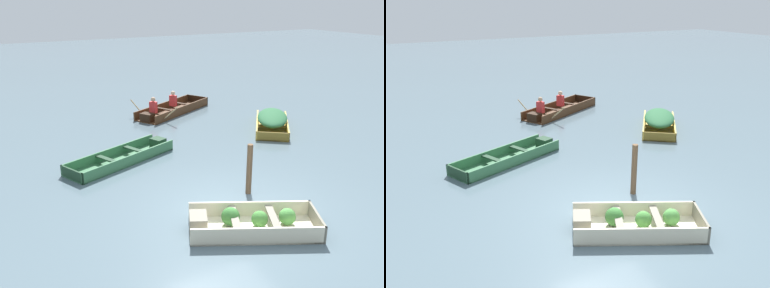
# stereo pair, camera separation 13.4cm
# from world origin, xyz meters

# --- Properties ---
(ground_plane) EXTENTS (80.00, 80.00, 0.00)m
(ground_plane) POSITION_xyz_m (0.00, 0.00, 0.00)
(ground_plane) COLOR slate
(dinghy_cream_foreground) EXTENTS (2.91, 2.25, 0.43)m
(dinghy_cream_foreground) POSITION_xyz_m (-0.23, -0.83, 0.16)
(dinghy_cream_foreground) COLOR beige
(dinghy_cream_foreground) RESTS_ON ground
(skiff_green_near_moored) EXTENTS (3.59, 2.18, 0.32)m
(skiff_green_near_moored) POSITION_xyz_m (-1.15, 4.16, 0.11)
(skiff_green_near_moored) COLOR #387047
(skiff_green_near_moored) RESTS_ON ground
(skiff_yellow_mid_moored) EXTENTS (2.66, 2.98, 0.63)m
(skiff_yellow_mid_moored) POSITION_xyz_m (4.70, 4.60, 0.35)
(skiff_yellow_mid_moored) COLOR #E5BC47
(skiff_yellow_mid_moored) RESTS_ON ground
(rowboat_dark_varnish_with_crew) EXTENTS (3.85, 3.03, 0.91)m
(rowboat_dark_varnish_with_crew) POSITION_xyz_m (2.34, 8.28, 0.17)
(rowboat_dark_varnish_with_crew) COLOR #4C2D19
(rowboat_dark_varnish_with_crew) RESTS_ON ground
(mooring_post) EXTENTS (0.14, 0.14, 1.28)m
(mooring_post) POSITION_xyz_m (0.75, 0.60, 0.64)
(mooring_post) COLOR brown
(mooring_post) RESTS_ON ground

